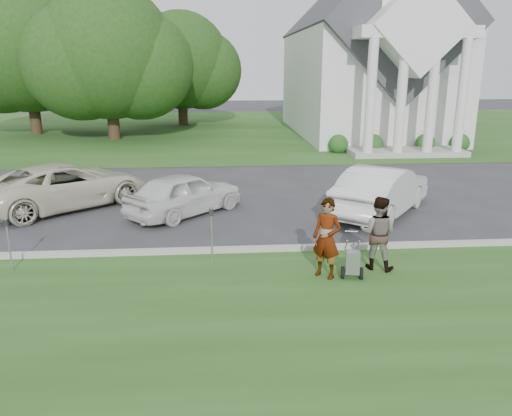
{
  "coord_description": "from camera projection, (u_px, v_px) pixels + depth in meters",
  "views": [
    {
      "loc": [
        -1.17,
        -11.56,
        4.65
      ],
      "look_at": [
        -0.29,
        0.0,
        1.35
      ],
      "focal_mm": 35.0,
      "sensor_mm": 36.0,
      "label": 1
    }
  ],
  "objects": [
    {
      "name": "tree_back",
      "position": [
        181.0,
        65.0,
        39.62
      ],
      "size": [
        9.61,
        7.6,
        8.89
      ],
      "color": "#332316",
      "rests_on": "ground"
    },
    {
      "name": "striping_cart",
      "position": [
        353.0,
        263.0,
        11.23
      ],
      "size": [
        0.57,
        1.0,
        0.88
      ],
      "rotation": [
        0.0,
        0.0,
        -0.19
      ],
      "color": "black",
      "rests_on": "ground"
    },
    {
      "name": "parking_meter_far",
      "position": [
        8.0,
        238.0,
        11.56
      ],
      "size": [
        0.09,
        0.08,
        1.28
      ],
      "color": "#93969B",
      "rests_on": "ground"
    },
    {
      "name": "church",
      "position": [
        367.0,
        46.0,
        33.64
      ],
      "size": [
        9.19,
        19.0,
        24.1
      ],
      "color": "white",
      "rests_on": "ground"
    },
    {
      "name": "tree_far",
      "position": [
        27.0,
        50.0,
        33.83
      ],
      "size": [
        11.64,
        9.2,
        10.73
      ],
      "color": "#332316",
      "rests_on": "ground"
    },
    {
      "name": "church_lawn",
      "position": [
        233.0,
        129.0,
        38.34
      ],
      "size": [
        80.0,
        30.0,
        0.01
      ],
      "primitive_type": "cube",
      "color": "#264A19",
      "rests_on": "ground"
    },
    {
      "name": "person_right",
      "position": [
        378.0,
        234.0,
        11.66
      ],
      "size": [
        1.06,
        0.98,
        1.76
      ],
      "primitive_type": "imported",
      "rotation": [
        0.0,
        0.0,
        2.67
      ],
      "color": "#999999",
      "rests_on": "ground"
    },
    {
      "name": "car_a",
      "position": [
        67.0,
        185.0,
        16.9
      ],
      "size": [
        5.78,
        5.43,
        1.51
      ],
      "primitive_type": "imported",
      "rotation": [
        0.0,
        0.0,
        2.27
      ],
      "color": "beige",
      "rests_on": "ground"
    },
    {
      "name": "parking_meter_near",
      "position": [
        212.0,
        229.0,
        11.87
      ],
      "size": [
        0.1,
        0.09,
        1.45
      ],
      "color": "#93969B",
      "rests_on": "ground"
    },
    {
      "name": "car_d",
      "position": [
        382.0,
        190.0,
        16.08
      ],
      "size": [
        4.29,
        4.87,
        1.6
      ],
      "primitive_type": "imported",
      "rotation": [
        0.0,
        0.0,
        2.49
      ],
      "color": "silver",
      "rests_on": "ground"
    },
    {
      "name": "grass_strip",
      "position": [
        283.0,
        317.0,
        9.57
      ],
      "size": [
        80.0,
        7.0,
        0.01
      ],
      "primitive_type": "cube",
      "color": "#264A19",
      "rests_on": "ground"
    },
    {
      "name": "curb",
      "position": [
        266.0,
        249.0,
        12.96
      ],
      "size": [
        80.0,
        0.18,
        0.15
      ],
      "primitive_type": "cube",
      "color": "#9E9E93",
      "rests_on": "ground"
    },
    {
      "name": "car_b",
      "position": [
        185.0,
        193.0,
        16.08
      ],
      "size": [
        4.07,
        4.04,
        1.39
      ],
      "primitive_type": "imported",
      "rotation": [
        0.0,
        0.0,
        2.35
      ],
      "color": "silver",
      "rests_on": "ground"
    },
    {
      "name": "ground",
      "position": [
        268.0,
        259.0,
        12.45
      ],
      "size": [
        120.0,
        120.0,
        0.0
      ],
      "primitive_type": "plane",
      "color": "#333335",
      "rests_on": "ground"
    },
    {
      "name": "tree_left",
      "position": [
        108.0,
        59.0,
        31.55
      ],
      "size": [
        10.63,
        8.4,
        9.71
      ],
      "color": "#332316",
      "rests_on": "ground"
    },
    {
      "name": "person_left",
      "position": [
        327.0,
        239.0,
        11.17
      ],
      "size": [
        0.8,
        0.76,
        1.84
      ],
      "primitive_type": "imported",
      "rotation": [
        0.0,
        0.0,
        -0.68
      ],
      "color": "#999999",
      "rests_on": "ground"
    }
  ]
}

